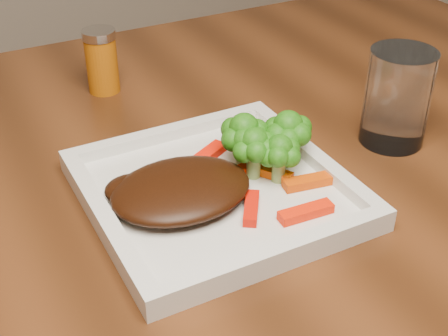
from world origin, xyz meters
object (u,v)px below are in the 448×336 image
plate (216,194)px  steak (181,189)px  spice_shaker (102,61)px  drinking_glass (397,98)px

plate → steak: (-0.04, -0.00, 0.02)m
plate → spice_shaker: (-0.02, 0.31, 0.04)m
plate → steak: size_ratio=1.78×
plate → drinking_glass: 0.26m
plate → drinking_glass: bearing=1.9°
steak → drinking_glass: 0.30m
plate → steak: 0.05m
plate → steak: steak is taller
spice_shaker → steak: bearing=-93.7°
steak → drinking_glass: bearing=2.0°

